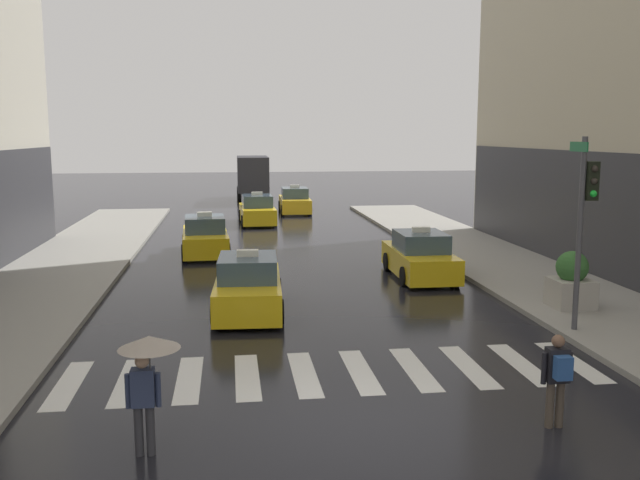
% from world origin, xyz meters
% --- Properties ---
extents(ground_plane, '(160.00, 160.00, 0.00)m').
position_xyz_m(ground_plane, '(0.00, 0.00, 0.00)').
color(ground_plane, black).
extents(crosswalk_markings, '(11.30, 2.80, 0.01)m').
position_xyz_m(crosswalk_markings, '(0.00, 3.00, 0.00)').
color(crosswalk_markings, silver).
rests_on(crosswalk_markings, ground).
extents(traffic_light_pole, '(0.44, 0.84, 4.80)m').
position_xyz_m(traffic_light_pole, '(6.54, 4.93, 3.26)').
color(traffic_light_pole, '#47474C').
rests_on(traffic_light_pole, curb_right).
extents(taxi_lead, '(2.09, 4.61, 1.80)m').
position_xyz_m(taxi_lead, '(-1.62, 8.29, 0.72)').
color(taxi_lead, yellow).
rests_on(taxi_lead, ground).
extents(taxi_second, '(1.99, 4.57, 1.80)m').
position_xyz_m(taxi_second, '(4.49, 12.25, 0.72)').
color(taxi_second, yellow).
rests_on(taxi_second, ground).
extents(taxi_third, '(2.10, 4.62, 1.80)m').
position_xyz_m(taxi_third, '(-3.14, 17.93, 0.72)').
color(taxi_third, yellow).
rests_on(taxi_third, ground).
extents(taxi_fourth, '(2.04, 4.59, 1.80)m').
position_xyz_m(taxi_fourth, '(-0.58, 27.57, 0.72)').
color(taxi_fourth, yellow).
rests_on(taxi_fourth, ground).
extents(taxi_fifth, '(2.01, 4.58, 1.80)m').
position_xyz_m(taxi_fifth, '(2.01, 32.60, 0.72)').
color(taxi_fifth, gold).
rests_on(taxi_fifth, ground).
extents(box_truck, '(2.31, 7.55, 3.35)m').
position_xyz_m(box_truck, '(-0.38, 40.82, 1.85)').
color(box_truck, '#2D2D2D').
rests_on(box_truck, ground).
extents(pedestrian_with_umbrella, '(0.96, 0.96, 1.94)m').
position_xyz_m(pedestrian_with_umbrella, '(-3.41, -0.36, 1.52)').
color(pedestrian_with_umbrella, '#333338').
rests_on(pedestrian_with_umbrella, ground).
extents(pedestrian_with_backpack, '(0.55, 0.43, 1.65)m').
position_xyz_m(pedestrian_with_backpack, '(3.39, -0.24, 0.97)').
color(pedestrian_with_backpack, '#473D33').
rests_on(pedestrian_with_backpack, ground).
extents(planter_near_corner, '(1.10, 1.10, 1.60)m').
position_xyz_m(planter_near_corner, '(7.45, 7.10, 0.87)').
color(planter_near_corner, '#A8A399').
rests_on(planter_near_corner, curb_right).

